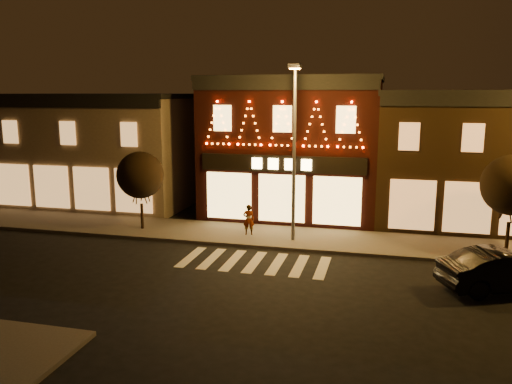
% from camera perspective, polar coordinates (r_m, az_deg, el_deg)
% --- Properties ---
extents(ground, '(120.00, 120.00, 0.00)m').
position_cam_1_polar(ground, '(19.39, -3.14, -11.42)').
color(ground, black).
rests_on(ground, ground).
extents(sidewalk_far, '(44.00, 4.00, 0.15)m').
position_cam_1_polar(sidewalk_far, '(26.36, 6.26, -5.20)').
color(sidewalk_far, '#47423D').
rests_on(sidewalk_far, ground).
extents(building_left, '(12.20, 8.28, 7.30)m').
position_cam_1_polar(building_left, '(36.32, -16.38, 4.63)').
color(building_left, '#786756').
rests_on(building_left, ground).
extents(building_pulp, '(10.20, 8.34, 8.30)m').
position_cam_1_polar(building_pulp, '(31.71, 4.34, 5.10)').
color(building_pulp, black).
rests_on(building_pulp, ground).
extents(building_right_a, '(9.20, 8.28, 7.50)m').
position_cam_1_polar(building_right_a, '(31.57, 21.60, 3.61)').
color(building_right_a, '#352312').
rests_on(building_right_a, ground).
extents(streetlamp_mid, '(0.64, 1.96, 8.52)m').
position_cam_1_polar(streetlamp_mid, '(24.72, 4.24, 5.75)').
color(streetlamp_mid, '#59595E').
rests_on(streetlamp_mid, sidewalk_far).
extents(tree_left, '(2.49, 2.49, 4.17)m').
position_cam_1_polar(tree_left, '(28.02, -12.67, 1.83)').
color(tree_left, black).
rests_on(tree_left, sidewalk_far).
extents(tree_right, '(2.71, 2.71, 4.54)m').
position_cam_1_polar(tree_right, '(25.56, 26.47, 0.67)').
color(tree_right, black).
rests_on(tree_right, sidewalk_far).
extents(dark_sedan, '(5.11, 3.44, 1.59)m').
position_cam_1_polar(dark_sedan, '(21.73, 25.75, -7.80)').
color(dark_sedan, black).
rests_on(dark_sedan, ground).
extents(pedestrian, '(0.64, 0.49, 1.58)m').
position_cam_1_polar(pedestrian, '(26.57, -0.81, -3.07)').
color(pedestrian, gray).
rests_on(pedestrian, sidewalk_far).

